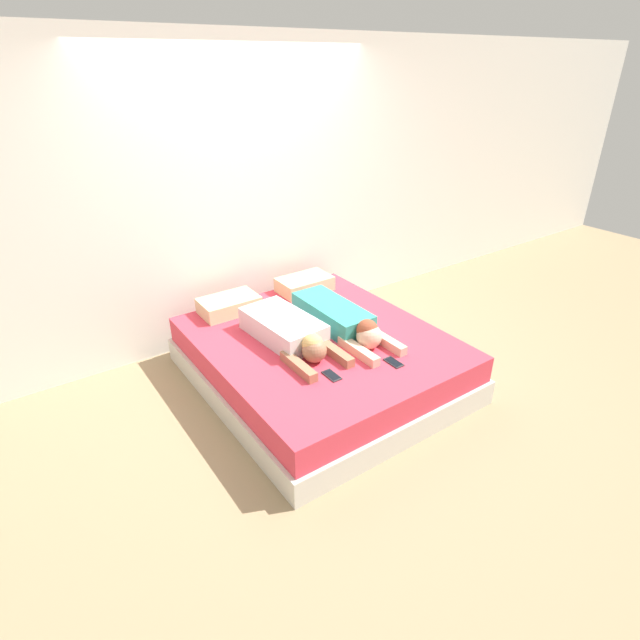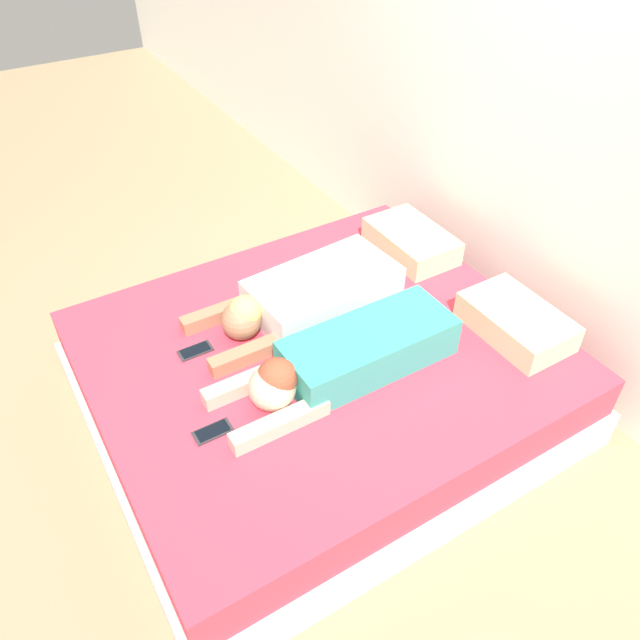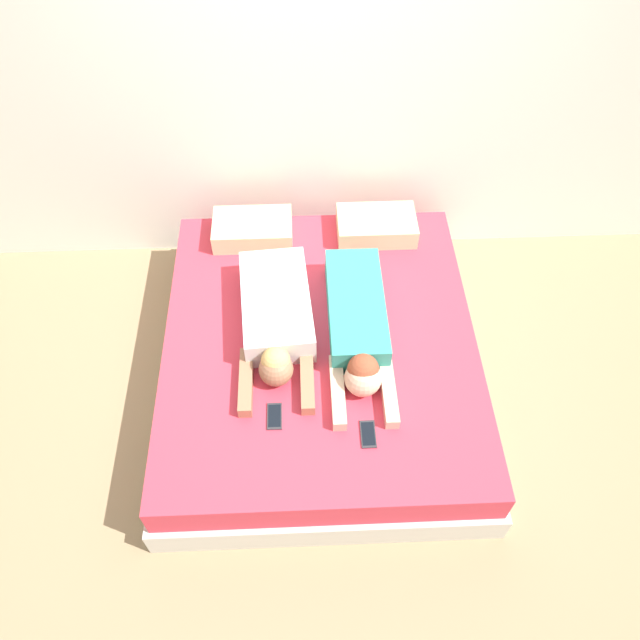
{
  "view_description": "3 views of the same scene",
  "coord_description": "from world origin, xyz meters",
  "px_view_note": "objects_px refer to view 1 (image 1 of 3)",
  "views": [
    {
      "loc": [
        -1.98,
        -2.83,
        2.37
      ],
      "look_at": [
        0.0,
        0.0,
        0.56
      ],
      "focal_mm": 28.0,
      "sensor_mm": 36.0,
      "label": 1
    },
    {
      "loc": [
        1.79,
        -1.09,
        2.34
      ],
      "look_at": [
        0.0,
        0.0,
        0.56
      ],
      "focal_mm": 35.0,
      "sensor_mm": 36.0,
      "label": 2
    },
    {
      "loc": [
        -0.09,
        -2.1,
        3.22
      ],
      "look_at": [
        0.0,
        0.0,
        0.56
      ],
      "focal_mm": 35.0,
      "sensor_mm": 36.0,
      "label": 3
    }
  ],
  "objects_px": {
    "cell_phone_right": "(394,362)",
    "pillow_head_right": "(305,284)",
    "person_right": "(342,320)",
    "cell_phone_left": "(332,375)",
    "pillow_head_left": "(229,305)",
    "person_left": "(289,332)",
    "bed": "(320,359)"
  },
  "relations": [
    {
      "from": "cell_phone_right",
      "to": "pillow_head_right",
      "type": "bearing_deg",
      "value": 82.96
    },
    {
      "from": "person_right",
      "to": "cell_phone_left",
      "type": "xyz_separation_m",
      "value": [
        -0.46,
        -0.49,
        -0.09
      ]
    },
    {
      "from": "pillow_head_right",
      "to": "person_right",
      "type": "relative_size",
      "value": 0.45
    },
    {
      "from": "pillow_head_left",
      "to": "person_left",
      "type": "bearing_deg",
      "value": -78.52
    },
    {
      "from": "person_left",
      "to": "person_right",
      "type": "distance_m",
      "value": 0.46
    },
    {
      "from": "bed",
      "to": "cell_phone_right",
      "type": "relative_size",
      "value": 13.48
    },
    {
      "from": "cell_phone_left",
      "to": "person_left",
      "type": "bearing_deg",
      "value": 88.8
    },
    {
      "from": "pillow_head_right",
      "to": "cell_phone_left",
      "type": "bearing_deg",
      "value": -116.13
    },
    {
      "from": "person_right",
      "to": "cell_phone_left",
      "type": "relative_size",
      "value": 7.19
    },
    {
      "from": "bed",
      "to": "pillow_head_right",
      "type": "distance_m",
      "value": 0.95
    },
    {
      "from": "pillow_head_left",
      "to": "cell_phone_right",
      "type": "distance_m",
      "value": 1.57
    },
    {
      "from": "cell_phone_left",
      "to": "pillow_head_right",
      "type": "bearing_deg",
      "value": 63.87
    },
    {
      "from": "bed",
      "to": "person_right",
      "type": "relative_size",
      "value": 1.87
    },
    {
      "from": "pillow_head_left",
      "to": "cell_phone_right",
      "type": "relative_size",
      "value": 3.24
    },
    {
      "from": "pillow_head_right",
      "to": "person_right",
      "type": "height_order",
      "value": "person_right"
    },
    {
      "from": "cell_phone_left",
      "to": "cell_phone_right",
      "type": "distance_m",
      "value": 0.49
    },
    {
      "from": "person_right",
      "to": "pillow_head_right",
      "type": "bearing_deg",
      "value": 77.32
    },
    {
      "from": "person_right",
      "to": "cell_phone_left",
      "type": "height_order",
      "value": "person_right"
    },
    {
      "from": "pillow_head_right",
      "to": "cell_phone_right",
      "type": "height_order",
      "value": "pillow_head_right"
    },
    {
      "from": "person_left",
      "to": "cell_phone_right",
      "type": "xyz_separation_m",
      "value": [
        0.46,
        -0.69,
        -0.08
      ]
    },
    {
      "from": "pillow_head_left",
      "to": "person_left",
      "type": "xyz_separation_m",
      "value": [
        0.15,
        -0.75,
        0.02
      ]
    },
    {
      "from": "bed",
      "to": "pillow_head_left",
      "type": "bearing_deg",
      "value": 115.74
    },
    {
      "from": "person_left",
      "to": "cell_phone_left",
      "type": "distance_m",
      "value": 0.58
    },
    {
      "from": "cell_phone_left",
      "to": "person_right",
      "type": "bearing_deg",
      "value": 46.92
    },
    {
      "from": "person_left",
      "to": "cell_phone_right",
      "type": "relative_size",
      "value": 6.77
    },
    {
      "from": "pillow_head_left",
      "to": "person_left",
      "type": "height_order",
      "value": "person_left"
    },
    {
      "from": "person_left",
      "to": "person_right",
      "type": "relative_size",
      "value": 0.94
    },
    {
      "from": "pillow_head_left",
      "to": "person_right",
      "type": "distance_m",
      "value": 1.02
    },
    {
      "from": "person_right",
      "to": "pillow_head_left",
      "type": "bearing_deg",
      "value": 126.07
    },
    {
      "from": "cell_phone_right",
      "to": "person_left",
      "type": "bearing_deg",
      "value": 123.45
    },
    {
      "from": "person_left",
      "to": "cell_phone_right",
      "type": "distance_m",
      "value": 0.84
    },
    {
      "from": "pillow_head_right",
      "to": "bed",
      "type": "bearing_deg",
      "value": -115.74
    }
  ]
}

